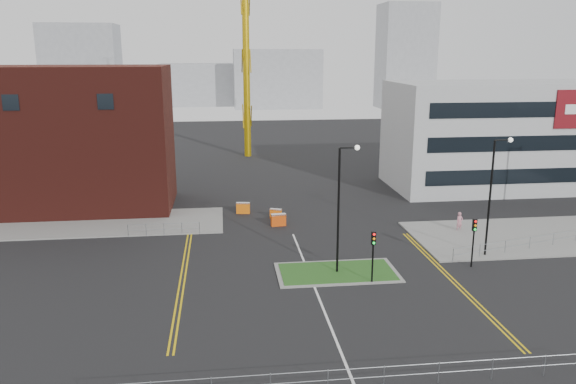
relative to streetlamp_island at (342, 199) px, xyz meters
name	(u,v)px	position (x,y,z in m)	size (l,w,h in m)	color
ground	(331,328)	(-2.22, -8.00, -5.41)	(200.00, 200.00, 0.00)	black
pavement_left	(67,225)	(-22.22, 14.00, -5.35)	(28.00, 8.00, 0.12)	slate
pavement_right	(552,235)	(19.78, 6.00, -5.35)	(24.00, 10.00, 0.12)	slate
island_kerb	(337,272)	(-0.22, 0.00, -5.37)	(8.60, 4.60, 0.08)	slate
grass_island	(337,272)	(-0.22, 0.00, -5.35)	(8.00, 4.00, 0.12)	#24541C
brick_building	(45,141)	(-25.19, 20.00, 1.44)	(24.20, 10.07, 14.24)	#481712
office_block	(501,135)	(23.79, 23.97, 0.59)	(25.00, 12.20, 12.00)	#A8AAAD
streetlamp_island	(342,199)	(0.00, 0.00, 0.00)	(1.46, 0.36, 9.18)	black
streetlamp_right_near	(494,188)	(12.00, 2.00, 0.00)	(1.46, 0.36, 9.18)	black
traffic_light_island	(373,247)	(1.78, -2.02, -2.85)	(0.28, 0.33, 3.65)	black
traffic_light_right	(474,233)	(9.78, -0.02, -2.85)	(0.28, 0.33, 3.65)	black
railing_front	(356,374)	(-2.22, -14.00, -4.63)	(24.05, 0.05, 1.10)	gray
railing_left	(164,227)	(-13.22, 10.00, -4.67)	(6.05, 0.05, 1.10)	gray
railing_right	(554,237)	(18.28, 3.50, -4.63)	(19.05, 5.05, 1.10)	gray
centre_line	(325,312)	(-2.22, -6.00, -5.41)	(0.15, 30.00, 0.01)	silver
yellow_left_a	(182,269)	(-11.22, 2.00, -5.41)	(0.12, 24.00, 0.01)	gold
yellow_left_b	(186,269)	(-10.92, 2.00, -5.41)	(0.12, 24.00, 0.01)	gold
yellow_right_a	(449,279)	(7.28, -2.00, -5.41)	(0.12, 20.00, 0.01)	gold
yellow_right_b	(453,279)	(7.58, -2.00, -5.41)	(0.12, 20.00, 0.01)	gold
skyline_a	(82,69)	(-42.22, 112.00, 5.59)	(18.00, 12.00, 22.00)	gray
skyline_b	(277,79)	(7.78, 122.00, 2.59)	(24.00, 12.00, 16.00)	gray
skyline_c	(405,57)	(42.78, 117.00, 8.59)	(14.00, 12.00, 28.00)	gray
skyline_d	(213,84)	(-10.22, 132.00, 0.59)	(30.00, 12.00, 12.00)	gray
pedestrian	(460,222)	(12.31, 8.06, -4.53)	(0.64, 0.42, 1.76)	#C47E8C
barrier_left	(276,213)	(-3.22, 14.01, -4.92)	(1.14, 0.74, 0.91)	orange
barrier_mid	(243,207)	(-6.22, 16.00, -4.82)	(1.34, 0.64, 1.09)	orange
barrier_right	(278,219)	(-3.22, 11.59, -4.80)	(1.37, 0.58, 1.12)	#D6470B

